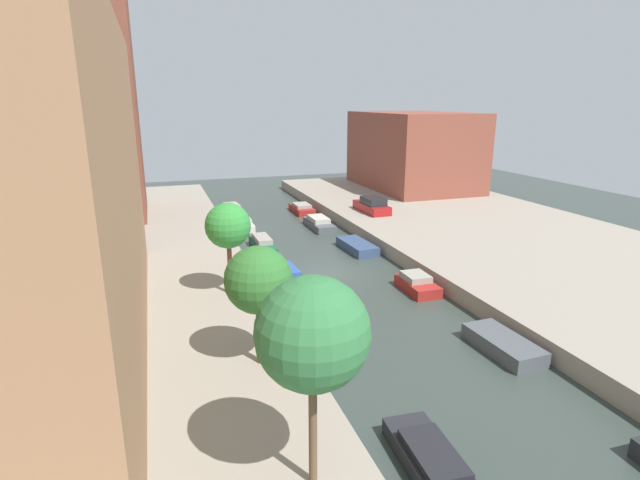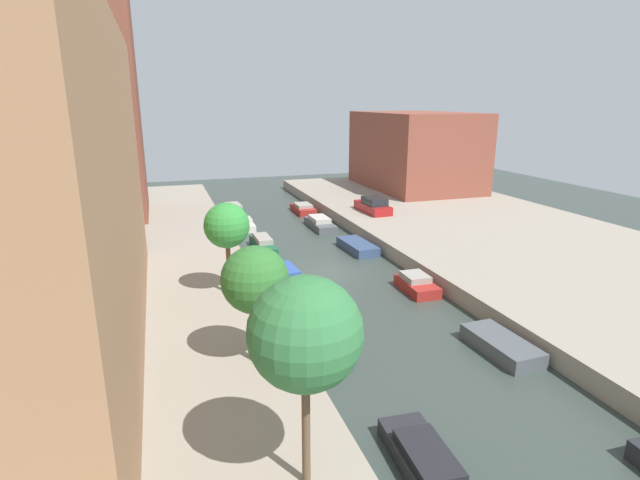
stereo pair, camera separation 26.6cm
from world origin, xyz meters
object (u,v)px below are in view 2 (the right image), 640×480
object	(u,v)px
moored_boat_left_3	(263,245)
moored_boat_right_1	(501,345)
apartment_tower_far	(70,78)
moored_boat_right_2	(417,284)
moored_boat_right_5	(303,209)
parked_car	(373,206)
street_tree_1	(255,280)
moored_boat_left_2	(287,276)
moored_boat_left_5	(233,209)
moored_boat_left_0	(427,464)
street_tree_2	(227,226)
moored_boat_right_4	(320,223)
moored_boat_left_1	(322,345)
low_block_right	(415,150)
moored_boat_right_3	(357,246)
street_tree_0	(305,334)
moored_boat_left_4	(246,224)

from	to	relation	value
moored_boat_left_3	moored_boat_right_1	bearing A→B (deg)	-69.73
apartment_tower_far	moored_boat_right_2	world-z (taller)	apartment_tower_far
moored_boat_left_3	moored_boat_right_5	size ratio (longest dim) A/B	1.15
parked_car	moored_boat_right_5	world-z (taller)	parked_car
street_tree_1	moored_boat_right_1	bearing A→B (deg)	-4.12
moored_boat_left_2	moored_boat_right_5	xyz separation A→B (m)	(6.38, 18.40, -0.01)
moored_boat_left_5	moored_boat_left_2	bearing A→B (deg)	-89.49
street_tree_1	moored_boat_left_0	xyz separation A→B (m)	(3.79, -6.33, -3.98)
parked_car	moored_boat_right_2	world-z (taller)	parked_car
street_tree_2	moored_boat_right_1	bearing A→B (deg)	-37.61
moored_boat_right_4	moored_boat_right_5	xyz separation A→B (m)	(0.33, 6.40, -0.03)
parked_car	moored_boat_left_0	bearing A→B (deg)	-110.99
moored_boat_left_1	street_tree_1	bearing A→B (deg)	-149.71
street_tree_1	parked_car	distance (m)	27.63
street_tree_2	moored_boat_left_2	xyz separation A→B (m)	(3.87, 3.27, -4.22)
moored_boat_left_0	moored_boat_right_5	world-z (taller)	moored_boat_right_5
low_block_right	parked_car	world-z (taller)	low_block_right
street_tree_1	moored_boat_right_3	world-z (taller)	street_tree_1
moored_boat_left_1	moored_boat_left_2	distance (m)	8.85
moored_boat_left_2	moored_boat_right_5	bearing A→B (deg)	70.87
moored_boat_right_1	moored_boat_right_3	size ratio (longest dim) A/B	0.92
moored_boat_left_0	moored_boat_right_2	xyz separation A→B (m)	(6.88, 13.23, 0.05)
moored_boat_left_3	moored_boat_right_3	world-z (taller)	moored_boat_left_3
moored_boat_right_1	moored_boat_left_2	bearing A→B (deg)	120.57
low_block_right	moored_boat_right_4	bearing A→B (deg)	-143.58
parked_car	moored_boat_left_0	xyz separation A→B (m)	(-11.26, -29.34, -1.21)
street_tree_2	moored_boat_left_3	distance (m)	11.67
moored_boat_right_1	street_tree_0	bearing A→B (deg)	-151.47
apartment_tower_far	street_tree_0	world-z (taller)	apartment_tower_far
street_tree_0	moored_boat_left_0	bearing A→B (deg)	3.35
low_block_right	moored_boat_left_1	world-z (taller)	low_block_right
low_block_right	moored_boat_right_5	bearing A→B (deg)	-162.46
street_tree_2	moored_boat_left_3	size ratio (longest dim) A/B	1.05
street_tree_2	moored_boat_left_4	xyz separation A→B (m)	(3.73, 17.00, -4.23)
moored_boat_left_3	street_tree_0	bearing A→B (deg)	-99.05
moored_boat_right_5	moored_boat_left_0	bearing A→B (deg)	-100.35
moored_boat_left_1	moored_boat_left_3	world-z (taller)	moored_boat_left_3
moored_boat_left_2	moored_boat_left_3	bearing A→B (deg)	90.16
apartment_tower_far	street_tree_2	xyz separation A→B (m)	(9.16, -21.61, -7.84)
parked_car	moored_boat_left_5	size ratio (longest dim) A/B	1.02
moored_boat_left_3	moored_boat_right_5	distance (m)	13.14
street_tree_2	moored_boat_right_3	distance (m)	13.82
parked_car	moored_boat_left_4	bearing A→B (deg)	172.84
street_tree_0	moored_boat_left_3	xyz separation A→B (m)	(3.85, 24.19, -4.83)
moored_boat_right_1	low_block_right	bearing A→B (deg)	67.63
moored_boat_right_5	street_tree_2	bearing A→B (deg)	-115.33
apartment_tower_far	moored_boat_left_4	distance (m)	18.25
moored_boat_left_1	moored_boat_left_5	distance (m)	29.45
parked_car	moored_boat_right_4	world-z (taller)	parked_car
moored_boat_right_1	moored_boat_right_5	world-z (taller)	moored_boat_right_5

